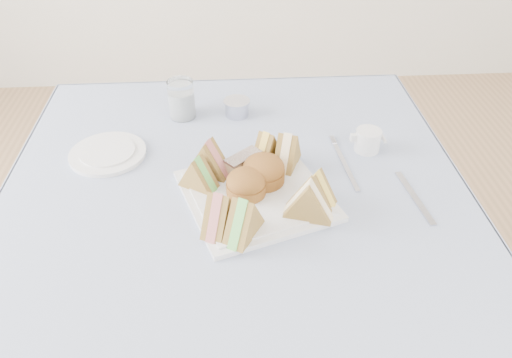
{
  "coord_description": "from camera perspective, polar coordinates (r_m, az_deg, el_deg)",
  "views": [
    {
      "loc": [
        -0.01,
        -0.87,
        1.43
      ],
      "look_at": [
        0.04,
        -0.05,
        0.8
      ],
      "focal_mm": 35.0,
      "sensor_mm": 36.0,
      "label": 1
    }
  ],
  "objects": [
    {
      "name": "pastry_slice",
      "position": [
        1.11,
        -1.47,
        1.85
      ],
      "size": [
        0.09,
        0.08,
        0.04
      ],
      "primitive_type": "cube",
      "rotation": [
        0.0,
        0.0,
        0.7
      ],
      "color": "#BEAC8D",
      "rests_on": "serving_plate"
    },
    {
      "name": "creamer_jug",
      "position": [
        1.22,
        12.65,
        4.33
      ],
      "size": [
        0.06,
        0.06,
        0.05
      ],
      "primitive_type": "cylinder",
      "rotation": [
        0.0,
        0.0,
        0.06
      ],
      "color": "silver",
      "rests_on": "tablecloth"
    },
    {
      "name": "sandwich_fr_b",
      "position": [
        0.98,
        6.04,
        -2.23
      ],
      "size": [
        0.11,
        0.07,
        0.09
      ],
      "primitive_type": null,
      "rotation": [
        0.0,
        0.0,
        -0.3
      ],
      "color": "olive",
      "rests_on": "serving_plate"
    },
    {
      "name": "sandwich_bl_b",
      "position": [
        1.09,
        -5.43,
        2.48
      ],
      "size": [
        0.11,
        0.09,
        0.09
      ],
      "primitive_type": null,
      "rotation": [
        0.0,
        0.0,
        2.65
      ],
      "color": "olive",
      "rests_on": "serving_plate"
    },
    {
      "name": "sandwich_br_b",
      "position": [
        1.13,
        1.18,
        3.76
      ],
      "size": [
        0.08,
        0.09,
        0.07
      ],
      "primitive_type": null,
      "rotation": [
        0.0,
        0.0,
        -2.19
      ],
      "color": "olive",
      "rests_on": "serving_plate"
    },
    {
      "name": "knife",
      "position": [
        1.11,
        17.67,
        -2.0
      ],
      "size": [
        0.03,
        0.18,
        0.0
      ],
      "primitive_type": "cube",
      "rotation": [
        0.0,
        0.0,
        0.12
      ],
      "color": "#B9B8C8",
      "rests_on": "tablecloth"
    },
    {
      "name": "fork",
      "position": [
        1.17,
        10.21,
        1.42
      ],
      "size": [
        0.03,
        0.19,
        0.0
      ],
      "primitive_type": "cube",
      "rotation": [
        0.0,
        0.0,
        0.08
      ],
      "color": "#B9B8C8",
      "rests_on": "tablecloth"
    },
    {
      "name": "serving_plate",
      "position": [
        1.06,
        -0.0,
        -1.88
      ],
      "size": [
        0.36,
        0.36,
        0.01
      ],
      "primitive_type": "cube",
      "rotation": [
        0.0,
        0.0,
        0.33
      ],
      "color": "silver",
      "rests_on": "tablecloth"
    },
    {
      "name": "tea_strainer",
      "position": [
        1.34,
        -2.2,
        8.06
      ],
      "size": [
        0.09,
        0.09,
        0.04
      ],
      "primitive_type": "cylinder",
      "rotation": [
        0.0,
        0.0,
        0.35
      ],
      "color": "#B9B8C8",
      "rests_on": "tablecloth"
    },
    {
      "name": "table",
      "position": [
        1.37,
        -2.0,
        -13.03
      ],
      "size": [
        0.9,
        0.9,
        0.74
      ],
      "primitive_type": "cube",
      "color": "brown",
      "rests_on": "floor"
    },
    {
      "name": "sandwich_fl_a",
      "position": [
        0.95,
        -4.23,
        -3.6
      ],
      "size": [
        0.08,
        0.1,
        0.08
      ],
      "primitive_type": null,
      "rotation": [
        0.0,
        0.0,
        1.14
      ],
      "color": "olive",
      "rests_on": "serving_plate"
    },
    {
      "name": "tablecloth",
      "position": [
        1.1,
        -2.41,
        -0.66
      ],
      "size": [
        1.02,
        1.02,
        0.01
      ],
      "primitive_type": "cube",
      "color": "#9CA9CA",
      "rests_on": "table"
    },
    {
      "name": "sandwich_br_a",
      "position": [
        1.12,
        3.61,
        3.4
      ],
      "size": [
        0.08,
        0.1,
        0.08
      ],
      "primitive_type": null,
      "rotation": [
        0.0,
        0.0,
        -1.96
      ],
      "color": "olive",
      "rests_on": "serving_plate"
    },
    {
      "name": "side_plate",
      "position": [
        1.24,
        -16.58,
        2.81
      ],
      "size": [
        0.23,
        0.23,
        0.01
      ],
      "primitive_type": "cylinder",
      "rotation": [
        0.0,
        0.0,
        0.32
      ],
      "color": "silver",
      "rests_on": "tablecloth"
    },
    {
      "name": "scone_left",
      "position": [
        1.04,
        -1.14,
        -0.53
      ],
      "size": [
        0.1,
        0.1,
        0.06
      ],
      "primitive_type": "cylinder",
      "rotation": [
        0.0,
        0.0,
        0.19
      ],
      "color": "brown",
      "rests_on": "serving_plate"
    },
    {
      "name": "sandwich_fr_a",
      "position": [
        1.02,
        6.88,
        -0.81
      ],
      "size": [
        0.09,
        0.08,
        0.08
      ],
      "primitive_type": null,
      "rotation": [
        0.0,
        0.0,
        -0.59
      ],
      "color": "olive",
      "rests_on": "serving_plate"
    },
    {
      "name": "sandwich_fl_b",
      "position": [
        0.94,
        -1.43,
        -4.34
      ],
      "size": [
        0.09,
        0.11,
        0.09
      ],
      "primitive_type": null,
      "rotation": [
        0.0,
        0.0,
        1.03
      ],
      "color": "olive",
      "rests_on": "serving_plate"
    },
    {
      "name": "sandwich_bl_a",
      "position": [
        1.06,
        -6.65,
        0.78
      ],
      "size": [
        0.09,
        0.08,
        0.08
      ],
      "primitive_type": null,
      "rotation": [
        0.0,
        0.0,
        2.55
      ],
      "color": "olive",
      "rests_on": "serving_plate"
    },
    {
      "name": "scone_right",
      "position": [
        1.07,
        0.88,
        0.99
      ],
      "size": [
        0.13,
        0.13,
        0.06
      ],
      "primitive_type": "cylinder",
      "rotation": [
        0.0,
        0.0,
        0.55
      ],
      "color": "brown",
      "rests_on": "serving_plate"
    },
    {
      "name": "water_glass",
      "position": [
        1.33,
        -8.52,
        9.02
      ],
      "size": [
        0.07,
        0.07,
        0.1
      ],
      "primitive_type": "cylinder",
      "rotation": [
        0.0,
        0.0,
        -0.02
      ],
      "color": "white",
      "rests_on": "tablecloth"
    }
  ]
}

